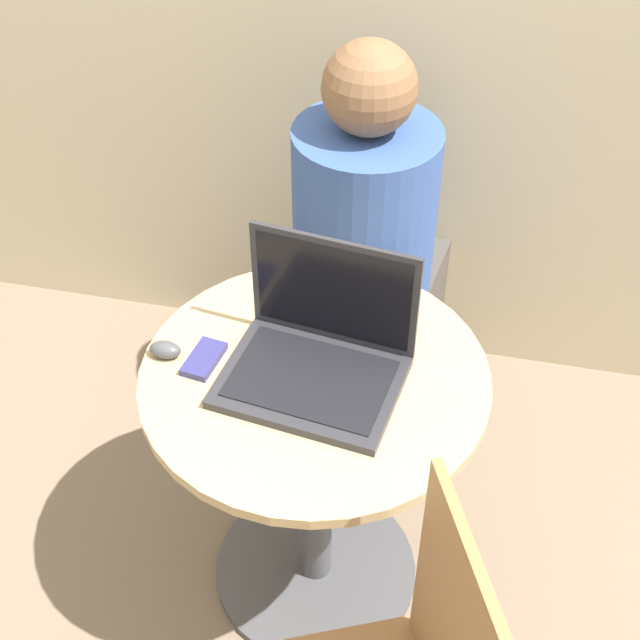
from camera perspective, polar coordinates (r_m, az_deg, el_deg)
ground_plane at (r=2.35m, az=-0.27°, el=-15.71°), size 12.00×12.00×0.00m
round_table at (r=1.97m, az=-0.32°, el=-8.34°), size 0.71×0.71×0.72m
laptop at (r=1.75m, az=-0.09°, el=-2.01°), size 0.38×0.31×0.27m
cell_phone at (r=1.82m, az=-7.44°, el=-2.49°), size 0.07×0.11×0.02m
computer_mouse at (r=1.84m, az=-9.88°, el=-1.88°), size 0.07×0.04×0.03m
person_seated at (r=2.41m, az=3.02°, el=3.15°), size 0.41×0.57×1.16m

